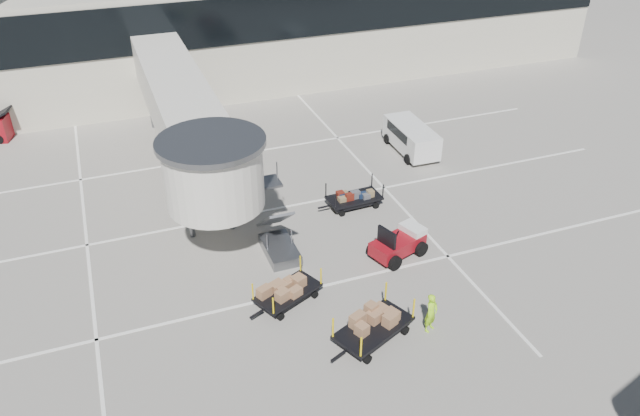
{
  "coord_description": "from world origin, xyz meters",
  "views": [
    {
      "loc": [
        -8.12,
        -18.3,
        17.5
      ],
      "look_at": [
        0.72,
        5.21,
        2.0
      ],
      "focal_mm": 35.0,
      "sensor_mm": 36.0,
      "label": 1
    }
  ],
  "objects_px": {
    "baggage_tug": "(399,243)",
    "box_cart_near": "(372,328)",
    "ground_worker": "(431,313)",
    "box_cart_far": "(286,292)",
    "suitcase_cart": "(354,199)",
    "minivan": "(410,135)"
  },
  "relations": [
    {
      "from": "baggage_tug",
      "to": "box_cart_near",
      "type": "bearing_deg",
      "value": -145.42
    },
    {
      "from": "box_cart_near",
      "to": "ground_worker",
      "type": "distance_m",
      "value": 2.49
    },
    {
      "from": "box_cart_near",
      "to": "ground_worker",
      "type": "relative_size",
      "value": 2.26
    },
    {
      "from": "baggage_tug",
      "to": "ground_worker",
      "type": "height_order",
      "value": "baggage_tug"
    },
    {
      "from": "baggage_tug",
      "to": "ground_worker",
      "type": "xyz_separation_m",
      "value": [
        -1.14,
        -5.1,
        0.24
      ]
    },
    {
      "from": "box_cart_far",
      "to": "ground_worker",
      "type": "xyz_separation_m",
      "value": [
        4.92,
        -3.66,
        0.33
      ]
    },
    {
      "from": "box_cart_near",
      "to": "box_cart_far",
      "type": "bearing_deg",
      "value": 102.43
    },
    {
      "from": "suitcase_cart",
      "to": "box_cart_near",
      "type": "height_order",
      "value": "box_cart_near"
    },
    {
      "from": "minivan",
      "to": "suitcase_cart",
      "type": "bearing_deg",
      "value": -138.52
    },
    {
      "from": "box_cart_far",
      "to": "ground_worker",
      "type": "distance_m",
      "value": 6.14
    },
    {
      "from": "suitcase_cart",
      "to": "ground_worker",
      "type": "relative_size",
      "value": 2.01
    },
    {
      "from": "ground_worker",
      "to": "suitcase_cart",
      "type": "bearing_deg",
      "value": 57.03
    },
    {
      "from": "box_cart_near",
      "to": "ground_worker",
      "type": "bearing_deg",
      "value": -30.57
    },
    {
      "from": "suitcase_cart",
      "to": "minivan",
      "type": "bearing_deg",
      "value": 37.66
    },
    {
      "from": "box_cart_far",
      "to": "ground_worker",
      "type": "relative_size",
      "value": 1.99
    },
    {
      "from": "baggage_tug",
      "to": "minivan",
      "type": "distance_m",
      "value": 11.29
    },
    {
      "from": "box_cart_far",
      "to": "minivan",
      "type": "distance_m",
      "value": 16.23
    },
    {
      "from": "minivan",
      "to": "baggage_tug",
      "type": "bearing_deg",
      "value": -118.88
    },
    {
      "from": "baggage_tug",
      "to": "minivan",
      "type": "bearing_deg",
      "value": 41.15
    },
    {
      "from": "ground_worker",
      "to": "box_cart_near",
      "type": "bearing_deg",
      "value": 145.32
    },
    {
      "from": "suitcase_cart",
      "to": "box_cart_far",
      "type": "relative_size",
      "value": 1.01
    },
    {
      "from": "suitcase_cart",
      "to": "baggage_tug",
      "type": "bearing_deg",
      "value": -89.29
    }
  ]
}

